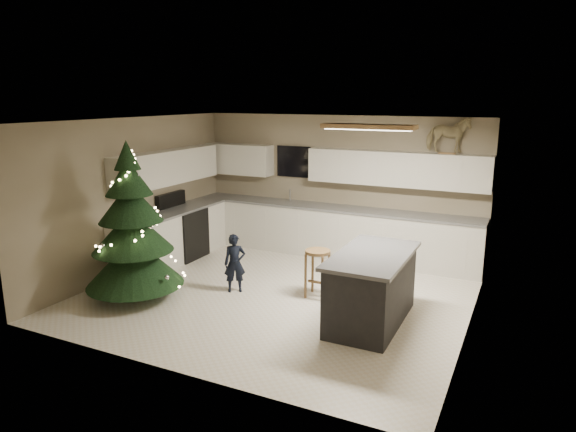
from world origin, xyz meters
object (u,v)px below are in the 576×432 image
(island, at_px, (371,288))
(christmas_tree, at_px, (132,235))
(rocking_horse, at_px, (448,135))
(bar_stool, at_px, (317,262))
(toddler, at_px, (235,263))

(island, bearing_deg, christmas_tree, -168.25)
(island, height_order, rocking_horse, rocking_horse)
(bar_stool, relative_size, christmas_tree, 0.31)
(island, xyz_separation_m, rocking_horse, (0.44, 2.65, 1.84))
(bar_stool, distance_m, rocking_horse, 3.12)
(christmas_tree, relative_size, toddler, 2.60)
(island, relative_size, toddler, 1.89)
(christmas_tree, xyz_separation_m, rocking_horse, (3.84, 3.36, 1.35))
(bar_stool, relative_size, toddler, 0.80)
(island, xyz_separation_m, bar_stool, (-0.98, 0.51, 0.06))
(toddler, height_order, rocking_horse, rocking_horse)
(bar_stool, bearing_deg, toddler, -163.69)
(toddler, bearing_deg, island, -38.59)
(bar_stool, height_order, toddler, toddler)
(bar_stool, bearing_deg, rocking_horse, 56.31)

